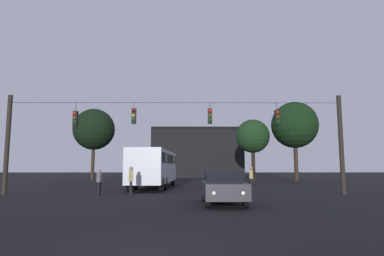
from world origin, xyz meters
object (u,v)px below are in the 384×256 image
at_px(pedestrian_crossing_left, 131,179).
at_px(pedestrian_crossing_center, 100,180).
at_px(city_bus, 155,165).
at_px(tree_left_silhouette, 295,125).
at_px(pedestrian_crossing_right, 251,177).
at_px(tree_right_far, 253,136).
at_px(tree_behind_building, 94,129).
at_px(car_near_right, 223,187).

xyz_separation_m(pedestrian_crossing_left, pedestrian_crossing_center, (-1.94, 0.23, -0.09)).
relative_size(city_bus, pedestrian_crossing_left, 6.45).
bearing_deg(tree_left_silhouette, pedestrian_crossing_right, -116.86).
bearing_deg(city_bus, tree_right_far, 52.14).
relative_size(tree_left_silhouette, tree_behind_building, 1.07).
height_order(pedestrian_crossing_left, tree_behind_building, tree_behind_building).
bearing_deg(car_near_right, pedestrian_crossing_center, 145.50).
bearing_deg(pedestrian_crossing_center, car_near_right, -34.50).
bearing_deg(tree_right_far, car_near_right, -104.03).
bearing_deg(pedestrian_crossing_left, tree_left_silhouette, 52.35).
height_order(city_bus, tree_right_far, tree_right_far).
bearing_deg(city_bus, tree_left_silhouette, 42.32).
xyz_separation_m(pedestrian_crossing_left, pedestrian_crossing_right, (7.99, 4.16, 0.01)).
bearing_deg(tree_behind_building, tree_left_silhouette, -2.85).
height_order(tree_behind_building, tree_right_far, tree_behind_building).
relative_size(city_bus, tree_left_silhouette, 1.09).
height_order(pedestrian_crossing_right, tree_behind_building, tree_behind_building).
distance_m(pedestrian_crossing_center, tree_left_silhouette, 29.76).
distance_m(city_bus, pedestrian_crossing_right, 8.00).
relative_size(pedestrian_crossing_left, tree_left_silhouette, 0.17).
distance_m(pedestrian_crossing_right, tree_left_silhouette, 21.15).
relative_size(pedestrian_crossing_left, pedestrian_crossing_right, 0.99).
relative_size(car_near_right, pedestrian_crossing_left, 2.52).
xyz_separation_m(car_near_right, tree_left_silhouette, (12.10, 26.76, 6.33)).
relative_size(car_near_right, pedestrian_crossing_right, 2.51).
bearing_deg(city_bus, pedestrian_crossing_center, -110.37).
xyz_separation_m(pedestrian_crossing_center, tree_left_silhouette, (19.07, 21.97, 6.24)).
height_order(pedestrian_crossing_right, tree_left_silhouette, tree_left_silhouette).
bearing_deg(car_near_right, pedestrian_crossing_right, 71.22).
relative_size(pedestrian_crossing_center, pedestrian_crossing_right, 0.91).
height_order(city_bus, pedestrian_crossing_center, city_bus).
bearing_deg(tree_behind_building, tree_right_far, -6.76).
height_order(city_bus, pedestrian_crossing_right, city_bus).
xyz_separation_m(city_bus, tree_behind_building, (-9.88, 16.33, 4.83)).
bearing_deg(pedestrian_crossing_left, city_bus, 84.85).
distance_m(pedestrian_crossing_right, tree_behind_building, 26.54).
bearing_deg(tree_right_far, tree_behind_building, 173.24).
height_order(city_bus, tree_behind_building, tree_behind_building).
relative_size(pedestrian_crossing_left, tree_right_far, 0.22).
xyz_separation_m(pedestrian_crossing_center, tree_behind_building, (-7.29, 23.28, 5.81)).
xyz_separation_m(car_near_right, tree_right_far, (6.40, 25.63, 4.75)).
xyz_separation_m(tree_left_silhouette, tree_behind_building, (-26.36, 1.31, -0.43)).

